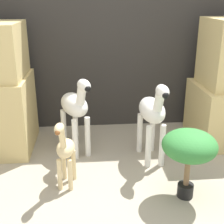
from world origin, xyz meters
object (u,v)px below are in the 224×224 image
Objects in this scene: zebra_right at (153,113)px; giraffe_figurine at (65,150)px; potted_palm_front at (189,148)px; zebra_left at (75,107)px.

giraffe_figurine is at bearing -154.10° from zebra_right.
zebra_right reaches higher than potted_palm_front.
zebra_left reaches higher than potted_palm_front.
giraffe_figurine is (-0.07, -0.56, -0.14)m from zebra_left.
potted_palm_front is (0.80, -0.77, -0.05)m from zebra_left.
giraffe_figurine is at bearing 166.28° from potted_palm_front.
zebra_left is at bearing 82.97° from giraffe_figurine.
zebra_left is at bearing 136.15° from potted_palm_front.
zebra_right is at bearing -17.08° from zebra_left.
potted_palm_front is (0.14, -0.57, -0.05)m from zebra_right.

